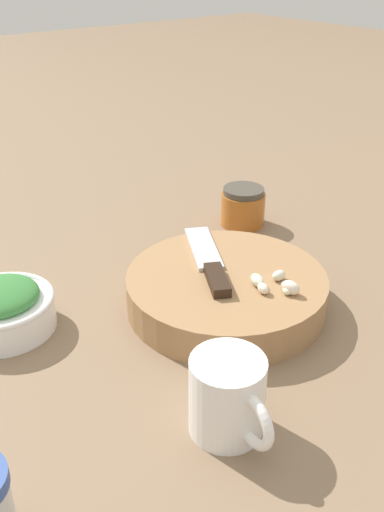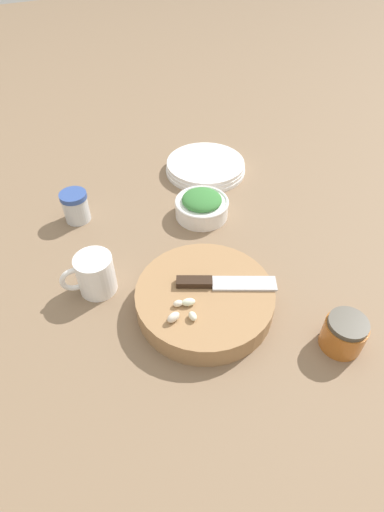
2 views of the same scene
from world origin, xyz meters
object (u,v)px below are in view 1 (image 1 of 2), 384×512
Objects in this scene: coffee_mug at (229,397)px; garlic_cloves at (276,284)px; honey_jar at (243,207)px; chef_knife at (210,262)px; cutting_board at (226,291)px; herb_bowl at (2,308)px.

garlic_cloves is at bearing 32.06° from coffee_mug.
coffee_mug is at bearing -134.00° from honey_jar.
chef_knife is at bearing 105.95° from garlic_cloves.
garlic_cloves is 0.28m from honey_jar.
cutting_board is at bearing 112.75° from garlic_cloves.
honey_jar is at bearing 64.87° from chef_knife.
garlic_cloves is (0.03, -0.06, 0.03)m from cutting_board.
cutting_board is 0.22m from coffee_mug.
cutting_board is 0.25m from honey_jar.
herb_bowl is (-0.25, 0.10, -0.02)m from chef_knife.
cutting_board is 2.02× the size of herb_bowl.
coffee_mug reaches higher than honey_jar.
herb_bowl reaches higher than cutting_board.
herb_bowl is 1.21× the size of coffee_mug.
garlic_cloves is (0.03, -0.09, 0.00)m from chef_knife.
honey_jar is (0.16, 0.23, -0.02)m from garlic_cloves.
coffee_mug is (-0.14, -0.17, 0.02)m from cutting_board.
herb_bowl is at bearing 109.85° from coffee_mug.
cutting_board is 3.52× the size of honey_jar.
chef_knife reaches higher than cutting_board.
garlic_cloves is 0.52× the size of herb_bowl.
coffee_mug is at bearing -130.31° from cutting_board.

